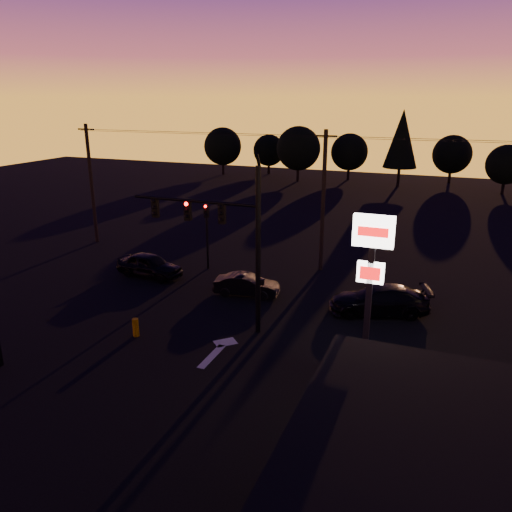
{
  "coord_description": "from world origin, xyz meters",
  "views": [
    {
      "loc": [
        9.49,
        -16.42,
        10.86
      ],
      "look_at": [
        1.0,
        5.0,
        3.5
      ],
      "focal_mm": 35.0,
      "sensor_mm": 36.0,
      "label": 1
    }
  ],
  "objects": [
    {
      "name": "car_left",
      "position": [
        -7.74,
        8.8,
        0.74
      ],
      "size": [
        4.48,
        2.14,
        1.48
      ],
      "primitive_type": "imported",
      "rotation": [
        0.0,
        0.0,
        1.48
      ],
      "color": "black",
      "rests_on": "ground"
    },
    {
      "name": "secondary_signal",
      "position": [
        -5.0,
        11.49,
        2.86
      ],
      "size": [
        0.3,
        0.31,
        4.35
      ],
      "color": "black",
      "rests_on": "ground"
    },
    {
      "name": "bollard",
      "position": [
        -3.73,
        1.44,
        0.44
      ],
      "size": [
        0.3,
        0.3,
        0.89
      ],
      "primitive_type": "cylinder",
      "color": "#A67800",
      "rests_on": "ground"
    },
    {
      "name": "traffic_signal_mast",
      "position": [
        -0.1,
        3.99,
        4.94
      ],
      "size": [
        6.79,
        0.52,
        8.58
      ],
      "color": "black",
      "rests_on": "ground"
    },
    {
      "name": "suv_parked",
      "position": [
        7.76,
        -1.25,
        0.74
      ],
      "size": [
        4.28,
        5.82,
        1.47
      ],
      "primitive_type": "imported",
      "rotation": [
        0.0,
        0.0,
        0.39
      ],
      "color": "black",
      "rests_on": "ground"
    },
    {
      "name": "tree_0",
      "position": [
        -22.0,
        50.0,
        4.06
      ],
      "size": [
        5.36,
        5.36,
        6.74
      ],
      "color": "black",
      "rests_on": "ground"
    },
    {
      "name": "ground",
      "position": [
        0.0,
        0.0,
        0.0
      ],
      "size": [
        120.0,
        120.0,
        0.0
      ],
      "primitive_type": "plane",
      "color": "black",
      "rests_on": "ground"
    },
    {
      "name": "utility_pole_0",
      "position": [
        -16.0,
        14.0,
        4.59
      ],
      "size": [
        1.4,
        0.26,
        9.0
      ],
      "color": "black",
      "rests_on": "ground"
    },
    {
      "name": "utility_pole_1",
      "position": [
        2.0,
        14.0,
        4.59
      ],
      "size": [
        1.4,
        0.26,
        9.0
      ],
      "color": "black",
      "rests_on": "ground"
    },
    {
      "name": "power_wires",
      "position": [
        2.0,
        14.0,
        8.57
      ],
      "size": [
        36.0,
        1.22,
        0.07
      ],
      "color": "black",
      "rests_on": "ground"
    },
    {
      "name": "tree_6",
      "position": [
        15.0,
        48.0,
        3.43
      ],
      "size": [
        4.54,
        4.54,
        5.71
      ],
      "color": "black",
      "rests_on": "ground"
    },
    {
      "name": "tree_1",
      "position": [
        -16.0,
        53.0,
        3.43
      ],
      "size": [
        4.54,
        4.54,
        5.71
      ],
      "color": "black",
      "rests_on": "ground"
    },
    {
      "name": "pylon_sign",
      "position": [
        7.0,
        1.5,
        4.91
      ],
      "size": [
        1.5,
        0.28,
        6.8
      ],
      "color": "black",
      "rests_on": "ground"
    },
    {
      "name": "tree_4",
      "position": [
        3.0,
        49.0,
        5.93
      ],
      "size": [
        4.18,
        4.18,
        9.5
      ],
      "color": "black",
      "rests_on": "ground"
    },
    {
      "name": "tree_5",
      "position": [
        9.0,
        54.0,
        3.75
      ],
      "size": [
        4.95,
        4.95,
        6.22
      ],
      "color": "black",
      "rests_on": "ground"
    },
    {
      "name": "car_right",
      "position": [
        6.59,
        8.37,
        0.75
      ],
      "size": [
        5.56,
        3.65,
        1.5
      ],
      "primitive_type": "imported",
      "rotation": [
        0.0,
        0.0,
        -1.24
      ],
      "color": "black",
      "rests_on": "ground"
    },
    {
      "name": "tree_3",
      "position": [
        -4.0,
        52.0,
        3.75
      ],
      "size": [
        4.95,
        4.95,
        6.22
      ],
      "color": "black",
      "rests_on": "ground"
    },
    {
      "name": "car_mid",
      "position": [
        -0.83,
        8.16,
        0.61
      ],
      "size": [
        3.87,
        1.85,
        1.22
      ],
      "primitive_type": "imported",
      "rotation": [
        0.0,
        0.0,
        1.73
      ],
      "color": "black",
      "rests_on": "ground"
    },
    {
      "name": "lane_arrow",
      "position": [
        0.5,
        1.67,
        0.01
      ],
      "size": [
        1.2,
        3.1,
        0.01
      ],
      "color": "beige",
      "rests_on": "ground"
    },
    {
      "name": "tree_2",
      "position": [
        -10.0,
        48.0,
        4.37
      ],
      "size": [
        5.77,
        5.78,
        7.26
      ],
      "color": "black",
      "rests_on": "ground"
    }
  ]
}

